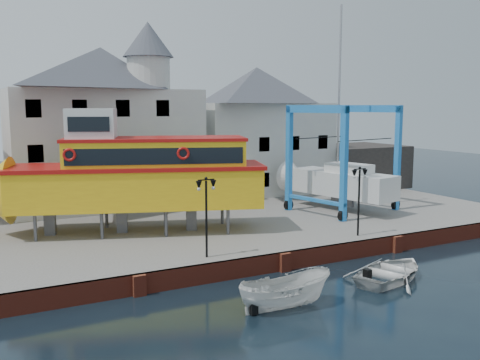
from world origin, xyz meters
name	(u,v)px	position (x,y,z in m)	size (l,w,h in m)	color
ground	(284,271)	(0.00, 0.00, 0.00)	(140.00, 140.00, 0.00)	black
hardstanding	(202,223)	(0.00, 11.00, 0.50)	(44.00, 22.00, 1.00)	#625C53
quay_wall	(283,261)	(0.00, 0.10, 0.50)	(44.00, 0.47, 1.00)	maroon
building_white_main	(105,124)	(-4.87, 18.39, 7.34)	(14.00, 8.30, 14.00)	silver
building_white_right	(256,130)	(9.00, 19.00, 6.60)	(12.00, 8.00, 11.20)	silver
shed_dark	(356,166)	(19.00, 17.00, 3.00)	(8.00, 7.00, 4.00)	black
lamp_post_left	(206,197)	(-4.00, 1.20, 4.17)	(1.12, 0.32, 4.20)	black
lamp_post_right	(359,184)	(6.00, 1.20, 4.17)	(1.12, 0.32, 4.20)	black
tour_boat	(121,175)	(-6.33, 8.65, 4.59)	(17.89, 9.64, 7.62)	#59595E
travel_lift	(333,176)	(10.08, 8.97, 3.50)	(8.04, 10.28, 15.06)	blue
motorboat_a	(285,308)	(-2.84, -4.54, 0.00)	(1.68, 4.47, 1.72)	silver
motorboat_b	(391,279)	(4.13, -3.67, 0.00)	(3.70, 5.18, 1.07)	silver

